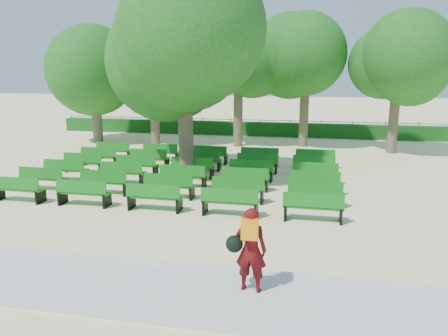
% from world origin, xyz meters
% --- Properties ---
extents(ground, '(120.00, 120.00, 0.00)m').
position_xyz_m(ground, '(0.00, 0.00, 0.00)').
color(ground, '#F4E3A1').
extents(paving, '(30.00, 2.20, 0.06)m').
position_xyz_m(paving, '(0.00, -7.40, 0.03)').
color(paving, silver).
rests_on(paving, ground).
extents(curb, '(30.00, 0.12, 0.10)m').
position_xyz_m(curb, '(0.00, -6.25, 0.05)').
color(curb, silver).
rests_on(curb, ground).
extents(hedge, '(26.00, 0.70, 0.90)m').
position_xyz_m(hedge, '(0.00, 14.00, 0.45)').
color(hedge, '#155117').
rests_on(hedge, ground).
extents(fence, '(26.00, 0.10, 1.02)m').
position_xyz_m(fence, '(0.00, 14.40, 0.00)').
color(fence, black).
rests_on(fence, ground).
extents(tree_line, '(21.80, 6.80, 7.04)m').
position_xyz_m(tree_line, '(0.00, 10.00, 0.00)').
color(tree_line, '#1D601B').
rests_on(tree_line, ground).
extents(bench_array, '(1.74, 0.62, 1.08)m').
position_xyz_m(bench_array, '(-0.16, 1.10, 0.09)').
color(bench_array, '#136D16').
rests_on(bench_array, ground).
extents(tree_among, '(5.24, 5.24, 7.35)m').
position_xyz_m(tree_among, '(-0.38, 1.60, 4.97)').
color(tree_among, brown).
rests_on(tree_among, ground).
extents(person, '(0.81, 0.50, 1.68)m').
position_xyz_m(person, '(3.45, -7.05, 0.93)').
color(person, '#4F0B0E').
rests_on(person, ground).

